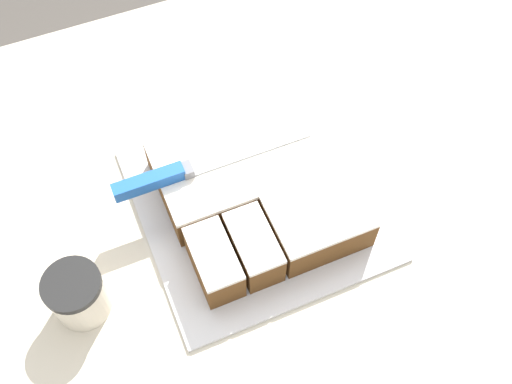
{
  "coord_description": "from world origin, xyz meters",
  "views": [
    {
      "loc": [
        -0.19,
        -0.43,
        1.74
      ],
      "look_at": [
        0.01,
        0.03,
        0.94
      ],
      "focal_mm": 42.0,
      "sensor_mm": 36.0,
      "label": 1
    }
  ],
  "objects_px": {
    "coffee_cup": "(78,295)",
    "cake_board": "(256,204)",
    "knife": "(172,175)",
    "cake": "(257,190)"
  },
  "relations": [
    {
      "from": "knife",
      "to": "coffee_cup",
      "type": "relative_size",
      "value": 3.72
    },
    {
      "from": "cake_board",
      "to": "cake",
      "type": "distance_m",
      "value": 0.04
    },
    {
      "from": "coffee_cup",
      "to": "cake_board",
      "type": "bearing_deg",
      "value": 11.61
    },
    {
      "from": "cake",
      "to": "knife",
      "type": "relative_size",
      "value": 0.89
    },
    {
      "from": "cake_board",
      "to": "cake",
      "type": "height_order",
      "value": "cake"
    },
    {
      "from": "cake",
      "to": "coffee_cup",
      "type": "distance_m",
      "value": 0.31
    },
    {
      "from": "cake_board",
      "to": "knife",
      "type": "relative_size",
      "value": 1.17
    },
    {
      "from": "cake_board",
      "to": "cake",
      "type": "relative_size",
      "value": 1.31
    },
    {
      "from": "knife",
      "to": "coffee_cup",
      "type": "xyz_separation_m",
      "value": [
        -0.18,
        -0.12,
        -0.04
      ]
    },
    {
      "from": "knife",
      "to": "cake_board",
      "type": "bearing_deg",
      "value": -25.39
    }
  ]
}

